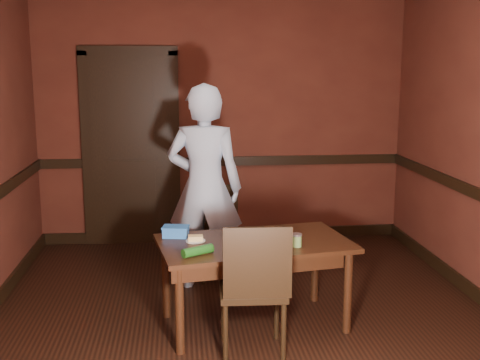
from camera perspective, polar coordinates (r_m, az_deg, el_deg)
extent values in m
cube|color=black|center=(4.78, 0.44, -13.25)|extent=(4.00, 4.50, 0.01)
cube|color=#542419|center=(6.63, -1.68, 5.65)|extent=(4.00, 0.02, 2.70)
cube|color=#542419|center=(2.23, 6.84, -5.04)|extent=(4.00, 0.02, 2.70)
cube|color=black|center=(6.68, -1.64, 1.79)|extent=(4.00, 0.03, 0.10)
cube|color=black|center=(6.86, -1.61, -5.16)|extent=(4.00, 0.03, 0.12)
cube|color=black|center=(6.64, -10.29, 2.65)|extent=(0.85, 0.04, 2.05)
cube|color=black|center=(6.71, -14.33, 2.58)|extent=(0.10, 0.06, 2.15)
cube|color=black|center=(6.63, -6.18, 2.76)|extent=(0.10, 0.06, 2.15)
cube|color=black|center=(6.59, -10.60, 11.96)|extent=(1.05, 0.06, 0.10)
cube|color=black|center=(4.61, 1.35, -9.75)|extent=(1.52, 1.02, 0.66)
imported|color=silver|center=(5.25, -3.37, -0.71)|extent=(0.73, 0.56, 1.81)
cylinder|color=silver|center=(4.46, 2.56, -5.94)|extent=(0.24, 0.24, 0.01)
cube|color=#9E704C|center=(4.46, 2.56, -5.76)|extent=(0.11, 0.10, 0.02)
ellipsoid|color=#3D8A2C|center=(4.45, 2.56, -5.50)|extent=(0.10, 0.09, 0.02)
cylinder|color=red|center=(4.45, 2.24, -5.26)|extent=(0.04, 0.04, 0.01)
cylinder|color=red|center=(4.44, 2.94, -5.33)|extent=(0.04, 0.04, 0.01)
cylinder|color=#92AD63|center=(4.42, 2.24, -5.41)|extent=(0.03, 0.03, 0.01)
cylinder|color=#92AD63|center=(4.47, 2.82, -5.22)|extent=(0.03, 0.03, 0.01)
cylinder|color=#92AD63|center=(4.45, 2.56, -5.32)|extent=(0.03, 0.03, 0.01)
cylinder|color=#70994C|center=(4.39, 5.37, -5.78)|extent=(0.08, 0.08, 0.08)
cylinder|color=silver|center=(4.38, 5.38, -5.18)|extent=(0.08, 0.08, 0.01)
cylinder|color=silver|center=(4.51, -4.23, -5.78)|extent=(0.14, 0.14, 0.01)
cube|color=#E2B666|center=(4.51, -4.24, -5.50)|extent=(0.11, 0.07, 0.04)
cube|color=blue|center=(4.64, -6.11, -4.94)|extent=(0.21, 0.16, 0.07)
cube|color=blue|center=(4.62, -6.12, -4.44)|extent=(0.22, 0.17, 0.01)
cylinder|color=#174813|center=(4.19, -4.03, -6.71)|extent=(0.23, 0.17, 0.06)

